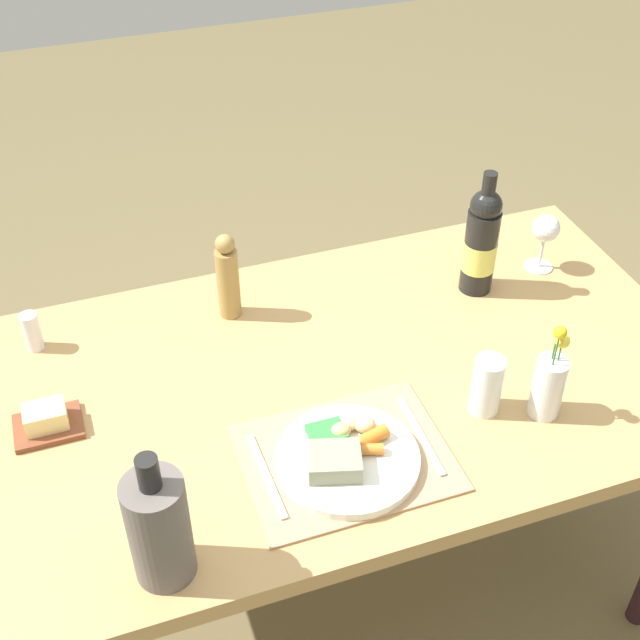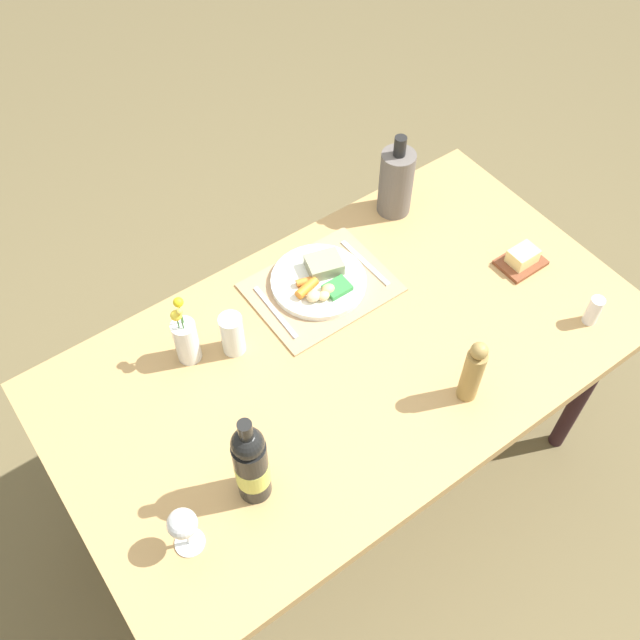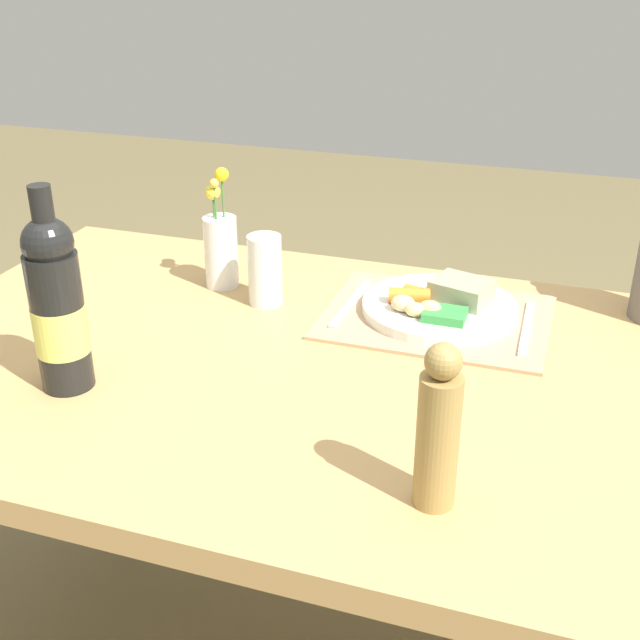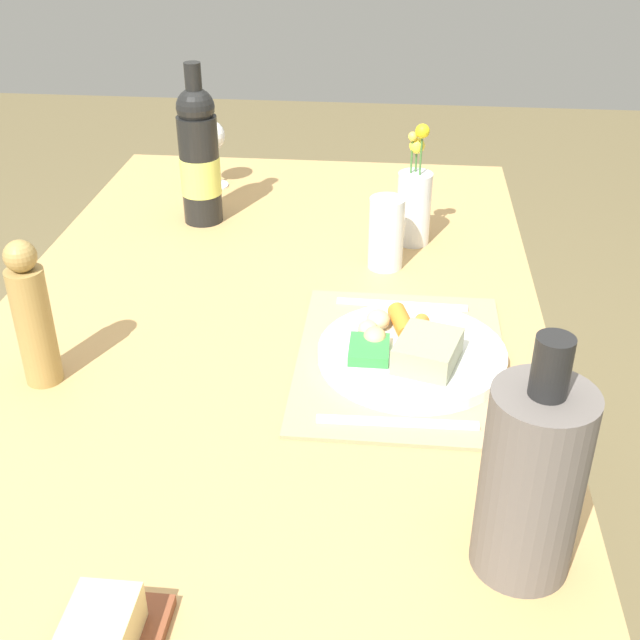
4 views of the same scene
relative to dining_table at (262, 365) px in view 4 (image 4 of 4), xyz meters
The scene contains 12 objects.
dining_table is the anchor object (origin of this frame).
placemat 0.24m from the dining_table, 106.67° to the right, with size 0.38×0.30×0.01m, color tan.
dinner_plate 0.25m from the dining_table, 106.71° to the right, with size 0.27×0.27×0.06m.
fork 0.31m from the dining_table, 135.67° to the right, with size 0.01×0.21×0.01m, color silver.
knife 0.24m from the dining_table, 67.38° to the right, with size 0.01×0.21×0.01m, color silver.
wine_bottle 0.49m from the dining_table, 23.79° to the left, with size 0.08×0.08×0.31m.
butter_dish 0.59m from the dining_table, behind, with size 0.13×0.10×0.06m.
wine_glass 0.65m from the dining_table, 18.82° to the left, with size 0.07×0.07×0.15m.
cooler_bottle 0.58m from the dining_table, 141.38° to the right, with size 0.10×0.10×0.27m.
pepper_mill 0.36m from the dining_table, 119.89° to the left, with size 0.05×0.05×0.21m.
flower_vase 0.44m from the dining_table, 33.53° to the right, with size 0.06×0.06×0.23m.
water_tumbler 0.32m from the dining_table, 37.32° to the right, with size 0.06×0.06×0.13m.
Camera 4 is at (-1.04, -0.20, 1.39)m, focal length 45.42 mm.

